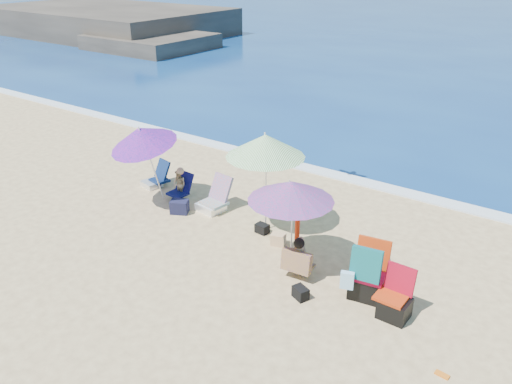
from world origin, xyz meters
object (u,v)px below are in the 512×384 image
Objects in this scene: chair_rainbow at (214,201)px; camp_chair_right at (367,278)px; furled_umbrella at (297,230)px; person_left at (180,184)px; umbrella_striped at (265,146)px; person_center at (299,258)px; umbrella_blue at (141,137)px; chair_navy at (156,180)px; umbrella_turquoise at (291,191)px; camp_chair_left at (395,303)px.

chair_rainbow is 0.74× the size of camp_chair_right.
furled_umbrella is 1.59× the size of chair_rainbow.
camp_chair_right is at bearing -11.26° from person_left.
umbrella_striped is 3.48m from camp_chair_right.
person_center is (3.14, -1.27, 0.20)m from chair_rainbow.
chair_navy is (-0.69, 0.97, -1.60)m from umbrella_blue.
chair_navy is at bearing 169.46° from person_left.
person_left reaches higher than chair_rainbow.
camp_chair_right is (4.46, -1.11, 0.18)m from chair_rainbow.
chair_rainbow is 1.11m from person_left.
umbrella_striped is 3.02× the size of chair_navy.
camp_chair_right is at bearing -11.15° from chair_navy.
umbrella_turquoise reaches higher than camp_chair_right.
umbrella_turquoise reaches higher than furled_umbrella.
camp_chair_left is 0.81× the size of camp_chair_right.
umbrella_blue is 1.97× the size of camp_chair_right.
umbrella_blue is 2.54× the size of person_center.
camp_chair_left reaches higher than person_center.
chair_rainbow is at bearing 163.89° from furled_umbrella.
furled_umbrella reaches higher than chair_rainbow.
person_left is at bearing 63.87° from umbrella_blue.
camp_chair_left reaches higher than person_left.
camp_chair_left is (2.27, -0.26, -1.39)m from umbrella_turquoise.
chair_navy is at bearing 164.59° from person_center.
umbrella_turquoise is at bearing 173.45° from camp_chair_left.
person_center is at bearing -36.77° from umbrella_striped.
person_center is (0.34, -0.46, -0.30)m from furled_umbrella.
chair_rainbow is (-2.81, 1.08, -1.44)m from umbrella_turquoise.
umbrella_striped is at bearing -4.11° from chair_navy.
umbrella_blue is at bearing -116.13° from person_left.
chair_navy is (-4.98, 1.28, -1.48)m from umbrella_turquoise.
camp_chair_right is at bearing -3.28° from umbrella_blue.
chair_rainbow is at bearing 157.99° from person_center.
furled_umbrella is 4.00m from person_left.
person_left is at bearing 168.35° from furled_umbrella.
umbrella_turquoise is 4.30m from umbrella_blue.
person_left is (-3.90, 0.80, -0.33)m from furled_umbrella.
umbrella_striped is 4.14m from camp_chair_left.
person_left is (-6.19, 1.34, 0.11)m from camp_chair_left.
chair_navy is (-4.97, 1.00, -0.54)m from furled_umbrella.
umbrella_turquoise reaches higher than chair_rainbow.
camp_chair_left is 1.06× the size of person_left.
camp_chair_right is (6.63, -1.31, 0.22)m from chair_navy.
person_center is at bearing -15.41° from chair_navy.
umbrella_turquoise is 0.83× the size of umbrella_striped.
person_left is (-3.91, 1.08, -1.27)m from umbrella_turquoise.
furled_umbrella is at bearing 169.66° from camp_chair_right.
umbrella_striped is at bearing 141.58° from umbrella_turquoise.
camp_chair_left is at bearing -6.55° from umbrella_turquoise.
furled_umbrella is 1.73× the size of chair_navy.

